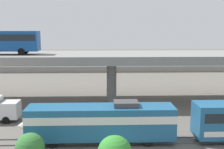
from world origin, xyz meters
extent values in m
cube|color=#59544C|center=(0.00, 3.25, 0.06)|extent=(110.00, 0.12, 0.12)
cube|color=#59544C|center=(0.00, 4.75, 0.06)|extent=(110.00, 0.12, 0.12)
cube|color=#1E5984|center=(-1.57, 4.00, 2.08)|extent=(14.59, 3.00, 3.20)
cube|color=silver|center=(-1.57, 4.00, 2.66)|extent=(14.59, 3.04, 0.77)
cone|color=silver|center=(-8.87, 4.00, 1.76)|extent=(1.99, 2.85, 2.85)
cube|color=black|center=(-7.38, 4.00, 2.98)|extent=(1.99, 2.70, 1.02)
cube|color=#3F3F42|center=(0.91, 4.00, 3.93)|extent=(2.40, 1.80, 0.50)
cylinder|color=black|center=(-6.13, 2.65, 0.48)|extent=(0.96, 0.18, 0.96)
cylinder|color=black|center=(-6.13, 5.35, 0.48)|extent=(0.96, 0.18, 0.96)
cylinder|color=black|center=(2.99, 2.65, 0.48)|extent=(0.96, 0.18, 0.96)
cylinder|color=black|center=(2.99, 5.35, 0.48)|extent=(0.96, 0.18, 0.96)
cube|color=gray|center=(0.00, 20.00, 6.88)|extent=(96.00, 11.02, 1.22)
cylinder|color=gray|center=(0.00, 20.00, 3.13)|extent=(1.50, 1.50, 6.26)
cylinder|color=black|center=(-12.96, 17.81, 7.99)|extent=(1.00, 0.26, 1.00)
cylinder|color=black|center=(-12.96, 20.24, 7.99)|extent=(1.00, 0.26, 1.00)
cube|color=silver|center=(-12.66, 10.95, 1.44)|extent=(2.00, 2.30, 2.00)
cylinder|color=black|center=(-12.96, 12.04, 0.44)|extent=(0.88, 0.28, 0.88)
cylinder|color=black|center=(-12.96, 9.86, 0.44)|extent=(0.88, 0.28, 0.88)
cube|color=gray|center=(0.00, 55.00, 0.78)|extent=(61.68, 12.12, 1.56)
cube|color=#0C4C26|center=(8.55, 56.72, 2.23)|extent=(4.05, 1.79, 0.70)
cube|color=#1E232B|center=(8.34, 56.72, 2.82)|extent=(1.78, 1.57, 0.48)
cylinder|color=black|center=(9.80, 57.57, 1.88)|extent=(0.64, 0.20, 0.64)
cylinder|color=black|center=(9.80, 55.87, 1.88)|extent=(0.64, 0.20, 0.64)
cylinder|color=black|center=(7.29, 57.57, 1.88)|extent=(0.64, 0.20, 0.64)
cylinder|color=black|center=(7.29, 55.87, 1.88)|extent=(0.64, 0.20, 0.64)
cube|color=#515459|center=(2.49, 56.33, 2.23)|extent=(4.54, 1.74, 0.70)
cube|color=#1E232B|center=(2.26, 56.33, 2.82)|extent=(2.00, 1.53, 0.48)
cylinder|color=black|center=(3.89, 57.15, 1.88)|extent=(0.64, 0.20, 0.64)
cylinder|color=black|center=(3.89, 55.50, 1.88)|extent=(0.64, 0.20, 0.64)
cylinder|color=black|center=(1.08, 57.15, 1.88)|extent=(0.64, 0.20, 0.64)
cylinder|color=black|center=(1.08, 55.50, 1.88)|extent=(0.64, 0.20, 0.64)
cube|color=#9E998C|center=(18.59, 55.34, 2.23)|extent=(4.46, 1.90, 0.70)
cube|color=#1E232B|center=(18.37, 55.34, 2.82)|extent=(1.96, 1.67, 0.48)
cylinder|color=black|center=(19.97, 56.24, 1.88)|extent=(0.64, 0.20, 0.64)
cylinder|color=black|center=(19.97, 54.44, 1.88)|extent=(0.64, 0.20, 0.64)
cylinder|color=black|center=(17.21, 56.24, 1.88)|extent=(0.64, 0.20, 0.64)
cylinder|color=black|center=(17.21, 54.44, 1.88)|extent=(0.64, 0.20, 0.64)
cube|color=navy|center=(-14.68, 55.64, 2.23)|extent=(4.00, 1.77, 0.70)
cube|color=#1E232B|center=(-14.48, 55.64, 2.82)|extent=(1.76, 1.56, 0.48)
cylinder|color=black|center=(-15.92, 54.80, 1.88)|extent=(0.64, 0.20, 0.64)
cylinder|color=black|center=(-15.92, 56.48, 1.88)|extent=(0.64, 0.20, 0.64)
cylinder|color=black|center=(-13.44, 54.80, 1.88)|extent=(0.64, 0.20, 0.64)
cylinder|color=black|center=(-13.44, 56.48, 1.88)|extent=(0.64, 0.20, 0.64)
cube|color=silver|center=(-5.06, 55.09, 2.23)|extent=(4.20, 1.74, 0.70)
cube|color=#1E232B|center=(-4.85, 55.09, 2.82)|extent=(1.85, 1.53, 0.48)
cylinder|color=black|center=(-6.37, 54.26, 1.88)|extent=(0.64, 0.20, 0.64)
cylinder|color=black|center=(-6.37, 55.92, 1.88)|extent=(0.64, 0.20, 0.64)
cylinder|color=black|center=(-3.76, 54.26, 1.88)|extent=(0.64, 0.20, 0.64)
cylinder|color=black|center=(-3.76, 55.92, 1.88)|extent=(0.64, 0.20, 0.64)
cube|color=#B7B7BC|center=(-14.76, 52.86, 2.23)|extent=(4.62, 1.86, 0.70)
cube|color=#1E232B|center=(-14.99, 52.86, 2.82)|extent=(2.03, 1.64, 0.48)
cylinder|color=black|center=(-13.33, 53.74, 1.88)|extent=(0.64, 0.20, 0.64)
cylinder|color=black|center=(-13.33, 51.97, 1.88)|extent=(0.64, 0.20, 0.64)
cylinder|color=black|center=(-16.20, 53.74, 1.88)|extent=(0.64, 0.20, 0.64)
cylinder|color=black|center=(-16.20, 51.97, 1.88)|extent=(0.64, 0.20, 0.64)
cube|color=#385B7A|center=(0.00, 78.00, 0.00)|extent=(140.00, 36.00, 0.01)
sphere|color=#327433|center=(-7.62, -0.01, 1.24)|extent=(2.49, 2.49, 2.49)
camera|label=1|loc=(-1.36, -23.44, 11.37)|focal=46.01mm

